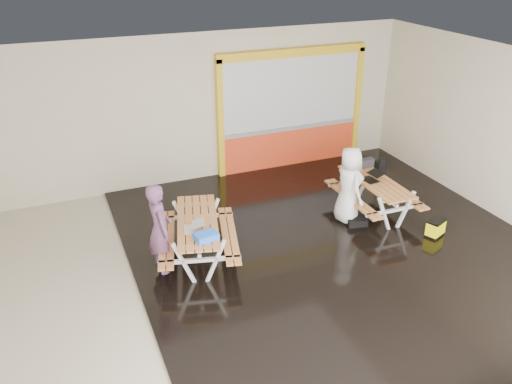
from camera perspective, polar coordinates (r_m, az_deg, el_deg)
name	(u,v)px	position (r m, az deg, el deg)	size (l,w,h in m)	color
room	(276,174)	(8.98, 2.19, 1.98)	(10.02, 8.02, 3.52)	beige
deck	(334,246)	(10.32, 8.40, -5.74)	(7.50, 7.98, 0.05)	black
kiosk	(291,112)	(13.31, 3.82, 8.60)	(3.88, 0.16, 3.00)	#EC4520
picnic_table_left	(198,230)	(9.59, -6.28, -4.06)	(1.85, 2.32, 0.81)	#D58848
picnic_table_right	(375,189)	(11.38, 12.68, 0.37)	(1.37, 1.99, 0.79)	#D58848
person_left	(160,229)	(9.24, -10.33, -3.96)	(0.62, 0.41, 1.69)	#684165
person_right	(349,185)	(10.89, 10.00, 0.71)	(0.79, 0.52, 1.62)	white
laptop_left	(193,227)	(9.21, -6.77, -3.75)	(0.42, 0.40, 0.15)	silver
laptop_right	(372,177)	(11.30, 12.38, 1.54)	(0.43, 0.39, 0.17)	black
blue_pouch	(206,236)	(8.90, -5.40, -4.76)	(0.38, 0.27, 0.11)	blue
toolbox	(363,163)	(11.89, 11.48, 3.11)	(0.43, 0.22, 0.25)	black
backpack	(380,168)	(12.13, 13.25, 2.57)	(0.30, 0.22, 0.44)	black
dark_case	(356,221)	(11.03, 10.76, -3.12)	(0.39, 0.29, 0.15)	black
fluke_bag	(436,228)	(10.99, 18.77, -3.69)	(0.47, 0.39, 0.34)	black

